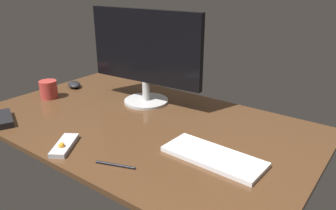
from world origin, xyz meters
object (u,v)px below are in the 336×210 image
object	(u,v)px
tv_remote	(5,119)
coffee_mug	(49,89)
monitor	(145,53)
computer_mouse	(74,84)
pen	(115,165)
media_remote	(64,145)
keyboard	(213,157)

from	to	relation	value
tv_remote	coffee_mug	world-z (taller)	coffee_mug
monitor	computer_mouse	world-z (taller)	monitor
monitor	pen	world-z (taller)	monitor
pen	computer_mouse	bearing A→B (deg)	129.92
monitor	tv_remote	world-z (taller)	monitor
media_remote	tv_remote	xyz separation A→B (cm)	(-38.52, -0.62, 0.36)
computer_mouse	coffee_mug	size ratio (longest dim) A/B	1.17
keyboard	tv_remote	size ratio (longest dim) A/B	2.00
keyboard	coffee_mug	world-z (taller)	coffee_mug
computer_mouse	media_remote	world-z (taller)	same
computer_mouse	tv_remote	xyz separation A→B (cm)	(13.11, -46.30, -0.29)
monitor	keyboard	size ratio (longest dim) A/B	1.69
keyboard	pen	distance (cm)	32.32
monitor	coffee_mug	size ratio (longest dim) A/B	6.61
monitor	keyboard	bearing A→B (deg)	-31.47
keyboard	coffee_mug	size ratio (longest dim) A/B	3.92
keyboard	tv_remote	bearing A→B (deg)	-161.10
computer_mouse	pen	bearing A→B (deg)	-4.76
monitor	computer_mouse	size ratio (longest dim) A/B	5.64
monitor	media_remote	world-z (taller)	monitor
media_remote	keyboard	bearing A→B (deg)	85.36
monitor	keyboard	xyz separation A→B (cm)	(51.68, -26.85, -23.38)
media_remote	pen	xyz separation A→B (cm)	(23.09, 2.08, -0.51)
monitor	tv_remote	xyz separation A→B (cm)	(-32.97, -52.22, -22.88)
monitor	computer_mouse	distance (cm)	51.66
computer_mouse	media_remote	xyz separation A→B (cm)	(51.63, -45.68, -0.65)
media_remote	tv_remote	size ratio (longest dim) A/B	0.96
computer_mouse	keyboard	bearing A→B (deg)	13.41
pen	media_remote	bearing A→B (deg)	165.34
keyboard	computer_mouse	world-z (taller)	computer_mouse
media_remote	tv_remote	bearing A→B (deg)	-121.94
media_remote	coffee_mug	bearing A→B (deg)	-152.79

